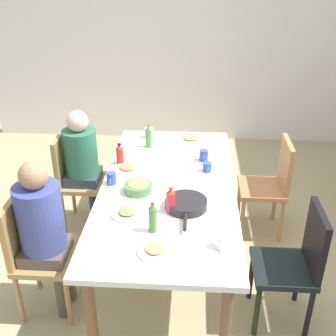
{
  "coord_description": "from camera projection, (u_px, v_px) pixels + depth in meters",
  "views": [
    {
      "loc": [
        2.75,
        0.18,
        2.34
      ],
      "look_at": [
        0.0,
        0.0,
        0.9
      ],
      "focal_mm": 44.97,
      "sensor_mm": 36.0,
      "label": 1
    }
  ],
  "objects": [
    {
      "name": "chair_0",
      "position": [
        296.0,
        260.0,
        2.78
      ],
      "size": [
        0.4,
        0.4,
        0.9
      ],
      "color": "black",
      "rests_on": "ground_plane"
    },
    {
      "name": "cup_1",
      "position": [
        204.0,
        155.0,
        3.54
      ],
      "size": [
        0.11,
        0.07,
        0.1
      ],
      "color": "#374F9D",
      "rests_on": "dining_table"
    },
    {
      "name": "chair_3",
      "position": [
        34.0,
        250.0,
        2.88
      ],
      "size": [
        0.4,
        0.4,
        0.9
      ],
      "color": "#A4854B",
      "rests_on": "ground_plane"
    },
    {
      "name": "person_2",
      "position": [
        83.0,
        159.0,
        3.73
      ],
      "size": [
        0.3,
        0.3,
        1.13
      ],
      "color": "#323A53",
      "rests_on": "ground_plane"
    },
    {
      "name": "plate_3",
      "position": [
        127.0,
        169.0,
        3.4
      ],
      "size": [
        0.23,
        0.23,
        0.04
      ],
      "color": "white",
      "rests_on": "dining_table"
    },
    {
      "name": "chair_1",
      "position": [
        272.0,
        182.0,
        3.71
      ],
      "size": [
        0.4,
        0.4,
        0.9
      ],
      "color": "#B6774A",
      "rests_on": "ground_plane"
    },
    {
      "name": "dining_table",
      "position": [
        168.0,
        194.0,
        3.22
      ],
      "size": [
        2.11,
        1.01,
        0.75
      ],
      "color": "white",
      "rests_on": "ground_plane"
    },
    {
      "name": "cup_0",
      "position": [
        222.0,
        242.0,
        2.51
      ],
      "size": [
        0.12,
        0.08,
        0.08
      ],
      "color": "white",
      "rests_on": "dining_table"
    },
    {
      "name": "plate_2",
      "position": [
        191.0,
        139.0,
        3.93
      ],
      "size": [
        0.24,
        0.24,
        0.04
      ],
      "color": "#ECE9C2",
      "rests_on": "dining_table"
    },
    {
      "name": "bottle_1",
      "position": [
        153.0,
        218.0,
        2.63
      ],
      "size": [
        0.05,
        0.05,
        0.21
      ],
      "color": "#4A8436",
      "rests_on": "dining_table"
    },
    {
      "name": "plate_1",
      "position": [
        127.0,
        213.0,
        2.83
      ],
      "size": [
        0.22,
        0.22,
        0.04
      ],
      "color": "silver",
      "rests_on": "dining_table"
    },
    {
      "name": "bottle_3",
      "position": [
        149.0,
        137.0,
        3.76
      ],
      "size": [
        0.05,
        0.05,
        0.21
      ],
      "color": "#458933",
      "rests_on": "dining_table"
    },
    {
      "name": "wall_left",
      "position": [
        182.0,
        41.0,
        5.31
      ],
      "size": [
        0.12,
        5.07,
        2.6
      ],
      "primitive_type": "cube",
      "color": "white",
      "rests_on": "ground_plane"
    },
    {
      "name": "plate_0",
      "position": [
        155.0,
        250.0,
        2.49
      ],
      "size": [
        0.22,
        0.22,
        0.04
      ],
      "color": "white",
      "rests_on": "dining_table"
    },
    {
      "name": "ground_plane",
      "position": [
        168.0,
        262.0,
        3.53
      ],
      "size": [
        6.32,
        6.32,
        0.0
      ],
      "primitive_type": "plane",
      "color": "tan"
    },
    {
      "name": "cup_4",
      "position": [
        207.0,
        167.0,
        3.37
      ],
      "size": [
        0.11,
        0.07,
        0.08
      ],
      "color": "#3654A6",
      "rests_on": "dining_table"
    },
    {
      "name": "bottle_0",
      "position": [
        120.0,
        154.0,
        3.47
      ],
      "size": [
        0.06,
        0.06,
        0.18
      ],
      "color": "red",
      "rests_on": "dining_table"
    },
    {
      "name": "serving_pan",
      "position": [
        186.0,
        204.0,
        2.9
      ],
      "size": [
        0.47,
        0.29,
        0.06
      ],
      "color": "black",
      "rests_on": "dining_table"
    },
    {
      "name": "person_3",
      "position": [
        43.0,
        226.0,
        2.78
      ],
      "size": [
        0.3,
        0.3,
        1.19
      ],
      "color": "brown",
      "rests_on": "ground_plane"
    },
    {
      "name": "cup_2",
      "position": [
        111.0,
        178.0,
        3.18
      ],
      "size": [
        0.11,
        0.07,
        0.1
      ],
      "color": "#3951A2",
      "rests_on": "dining_table"
    },
    {
      "name": "bottle_2",
      "position": [
        171.0,
        201.0,
        2.83
      ],
      "size": [
        0.06,
        0.06,
        0.19
      ],
      "color": "red",
      "rests_on": "dining_table"
    },
    {
      "name": "chair_2",
      "position": [
        75.0,
        176.0,
        3.81
      ],
      "size": [
        0.4,
        0.4,
        0.9
      ],
      "color": "tan",
      "rests_on": "ground_plane"
    },
    {
      "name": "bowl_0",
      "position": [
        138.0,
        187.0,
        3.09
      ],
      "size": [
        0.21,
        0.21,
        0.08
      ],
      "color": "#528251",
      "rests_on": "dining_table"
    },
    {
      "name": "cup_3",
      "position": [
        149.0,
        133.0,
        3.97
      ],
      "size": [
        0.12,
        0.08,
        0.09
      ],
      "color": "white",
      "rests_on": "dining_table"
    }
  ]
}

